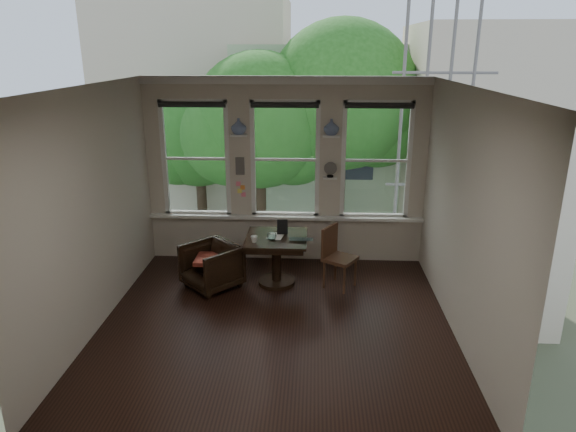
# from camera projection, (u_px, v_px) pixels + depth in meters

# --- Properties ---
(ground) EXTENTS (4.50, 4.50, 0.00)m
(ground) POSITION_uv_depth(u_px,v_px,m) (276.00, 324.00, 6.65)
(ground) COLOR black
(ground) RESTS_ON ground
(ceiling) EXTENTS (4.50, 4.50, 0.00)m
(ceiling) POSITION_uv_depth(u_px,v_px,m) (273.00, 86.00, 5.71)
(ceiling) COLOR silver
(ceiling) RESTS_ON ground
(wall_back) EXTENTS (4.50, 0.00, 4.50)m
(wall_back) POSITION_uv_depth(u_px,v_px,m) (285.00, 171.00, 8.32)
(wall_back) COLOR beige
(wall_back) RESTS_ON ground
(wall_front) EXTENTS (4.50, 0.00, 4.50)m
(wall_front) POSITION_uv_depth(u_px,v_px,m) (253.00, 302.00, 4.05)
(wall_front) COLOR beige
(wall_front) RESTS_ON ground
(wall_left) EXTENTS (0.00, 4.50, 4.50)m
(wall_left) POSITION_uv_depth(u_px,v_px,m) (92.00, 211.00, 6.29)
(wall_left) COLOR beige
(wall_left) RESTS_ON ground
(wall_right) EXTENTS (0.00, 4.50, 4.50)m
(wall_right) POSITION_uv_depth(u_px,v_px,m) (464.00, 217.00, 6.07)
(wall_right) COLOR beige
(wall_right) RESTS_ON ground
(window_left) EXTENTS (1.10, 0.12, 1.90)m
(window_left) POSITION_uv_depth(u_px,v_px,m) (196.00, 158.00, 8.33)
(window_left) COLOR white
(window_left) RESTS_ON ground
(window_center) EXTENTS (1.10, 0.12, 1.90)m
(window_center) POSITION_uv_depth(u_px,v_px,m) (285.00, 159.00, 8.25)
(window_center) COLOR white
(window_center) RESTS_ON ground
(window_right) EXTENTS (1.10, 0.12, 1.90)m
(window_right) POSITION_uv_depth(u_px,v_px,m) (376.00, 160.00, 8.18)
(window_right) COLOR white
(window_right) RESTS_ON ground
(shelf_left) EXTENTS (0.26, 0.16, 0.03)m
(shelf_left) POSITION_uv_depth(u_px,v_px,m) (239.00, 135.00, 8.07)
(shelf_left) COLOR white
(shelf_left) RESTS_ON ground
(shelf_right) EXTENTS (0.26, 0.16, 0.03)m
(shelf_right) POSITION_uv_depth(u_px,v_px,m) (331.00, 136.00, 8.00)
(shelf_right) COLOR white
(shelf_right) RESTS_ON ground
(intercom) EXTENTS (0.14, 0.06, 0.28)m
(intercom) POSITION_uv_depth(u_px,v_px,m) (240.00, 166.00, 8.26)
(intercom) COLOR #59544F
(intercom) RESTS_ON ground
(sticky_notes) EXTENTS (0.16, 0.01, 0.24)m
(sticky_notes) POSITION_uv_depth(u_px,v_px,m) (241.00, 187.00, 8.37)
(sticky_notes) COLOR pink
(sticky_notes) RESTS_ON ground
(desk_fan) EXTENTS (0.20, 0.20, 0.24)m
(desk_fan) POSITION_uv_depth(u_px,v_px,m) (330.00, 172.00, 8.16)
(desk_fan) COLOR #59544F
(desk_fan) RESTS_ON ground
(vase_left) EXTENTS (0.24, 0.24, 0.25)m
(vase_left) POSITION_uv_depth(u_px,v_px,m) (239.00, 126.00, 8.03)
(vase_left) COLOR silver
(vase_left) RESTS_ON shelf_left
(vase_right) EXTENTS (0.24, 0.24, 0.25)m
(vase_right) POSITION_uv_depth(u_px,v_px,m) (331.00, 127.00, 7.96)
(vase_right) COLOR silver
(vase_right) RESTS_ON shelf_right
(table) EXTENTS (0.90, 0.90, 0.75)m
(table) POSITION_uv_depth(u_px,v_px,m) (276.00, 260.00, 7.69)
(table) COLOR black
(table) RESTS_ON ground
(armchair_left) EXTENTS (1.03, 1.03, 0.67)m
(armchair_left) POSITION_uv_depth(u_px,v_px,m) (212.00, 266.00, 7.58)
(armchair_left) COLOR black
(armchair_left) RESTS_ON ground
(cushion_red) EXTENTS (0.45, 0.45, 0.06)m
(cushion_red) POSITION_uv_depth(u_px,v_px,m) (211.00, 259.00, 7.55)
(cushion_red) COLOR maroon
(cushion_red) RESTS_ON armchair_left
(side_chair_right) EXTENTS (0.58, 0.58, 0.92)m
(side_chair_right) POSITION_uv_depth(u_px,v_px,m) (340.00, 258.00, 7.55)
(side_chair_right) COLOR #452218
(side_chair_right) RESTS_ON ground
(laptop) EXTENTS (0.35, 0.23, 0.03)m
(laptop) POSITION_uv_depth(u_px,v_px,m) (301.00, 241.00, 7.37)
(laptop) COLOR black
(laptop) RESTS_ON table
(mug) EXTENTS (0.12, 0.12, 0.09)m
(mug) POSITION_uv_depth(u_px,v_px,m) (254.00, 239.00, 7.36)
(mug) COLOR white
(mug) RESTS_ON table
(drinking_glass) EXTENTS (0.16, 0.16, 0.11)m
(drinking_glass) POSITION_uv_depth(u_px,v_px,m) (272.00, 237.00, 7.43)
(drinking_glass) COLOR white
(drinking_glass) RESTS_ON table
(tablet) EXTENTS (0.16, 0.08, 0.22)m
(tablet) POSITION_uv_depth(u_px,v_px,m) (282.00, 227.00, 7.67)
(tablet) COLOR black
(tablet) RESTS_ON table
(papers) EXTENTS (0.27, 0.33, 0.00)m
(papers) POSITION_uv_depth(u_px,v_px,m) (276.00, 236.00, 7.61)
(papers) COLOR silver
(papers) RESTS_ON table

